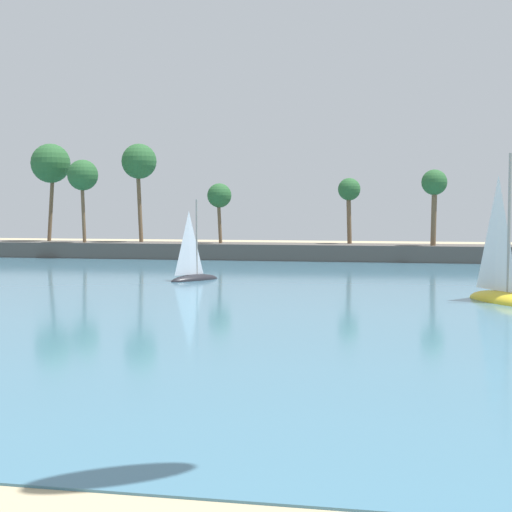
% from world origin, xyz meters
% --- Properties ---
extents(sea, '(220.00, 111.81, 0.06)m').
position_xyz_m(sea, '(0.00, 63.09, 0.03)').
color(sea, teal).
rests_on(sea, ground).
extents(palm_headland, '(114.84, 6.65, 13.29)m').
position_xyz_m(palm_headland, '(-3.48, 79.11, 2.82)').
color(palm_headland, '#514C47').
rests_on(palm_headland, ground).
extents(sailboat_near_shore, '(5.09, 6.75, 9.65)m').
position_xyz_m(sailboat_near_shore, '(11.11, 42.40, 0.93)').
color(sailboat_near_shore, yellow).
rests_on(sailboat_near_shore, sea).
extents(sailboat_toward_headland, '(3.74, 4.73, 6.84)m').
position_xyz_m(sailboat_toward_headland, '(-11.28, 52.67, 0.68)').
color(sailboat_toward_headland, black).
rests_on(sailboat_toward_headland, sea).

